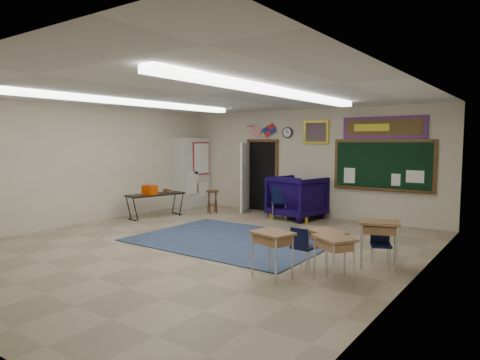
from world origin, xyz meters
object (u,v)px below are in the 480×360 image
Objects in this scene: student_desk_front_right at (378,242)px; folding_table at (155,204)px; wooden_stool at (212,201)px; wingback_armchair at (297,197)px; student_desk_front_left at (327,249)px.

student_desk_front_right is 0.47× the size of folding_table.
wingback_armchair is at bearing 14.78° from wooden_stool.
student_desk_front_left is 0.97m from student_desk_front_right.
student_desk_front_left is (2.67, -4.01, -0.20)m from wingback_armchair.
student_desk_front_right is 6.60m from folding_table.
wingback_armchair is 1.64× the size of student_desk_front_right.
wingback_armchair is at bearing 152.40° from student_desk_front_left.
student_desk_front_left is 6.13m from wooden_stool.
wingback_armchair is 2.55m from wooden_stool.
wingback_armchair is at bearing 115.26° from student_desk_front_right.
folding_table reaches higher than student_desk_front_left.
wingback_armchair reaches higher than student_desk_front_right.
student_desk_front_right is at bearing 3.89° from folding_table.
wingback_armchair is 4.82m from student_desk_front_left.
student_desk_front_left is 1.08× the size of wooden_stool.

